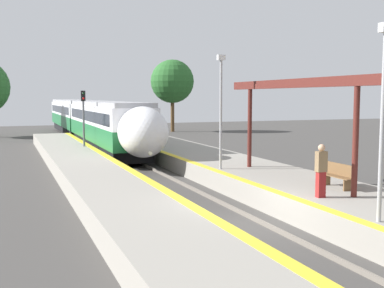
# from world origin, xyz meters

# --- Properties ---
(ground_plane) EXTENTS (120.00, 120.00, 0.00)m
(ground_plane) POSITION_xyz_m (0.00, 0.00, 0.00)
(ground_plane) COLOR #423F3D
(rail_left) EXTENTS (0.08, 90.00, 0.15)m
(rail_left) POSITION_xyz_m (-0.72, 0.00, 0.07)
(rail_left) COLOR slate
(rail_left) RESTS_ON ground_plane
(rail_right) EXTENTS (0.08, 90.00, 0.15)m
(rail_right) POSITION_xyz_m (0.72, 0.00, 0.07)
(rail_right) COLOR slate
(rail_right) RESTS_ON ground_plane
(train) EXTENTS (2.89, 41.00, 3.86)m
(train) POSITION_xyz_m (0.00, 30.78, 2.21)
(train) COLOR black
(train) RESTS_ON ground_plane
(platform_right) EXTENTS (4.32, 64.00, 0.87)m
(platform_right) POSITION_xyz_m (3.76, 0.00, 0.43)
(platform_right) COLOR gray
(platform_right) RESTS_ON ground_plane
(platform_left) EXTENTS (3.20, 64.00, 0.87)m
(platform_left) POSITION_xyz_m (-3.20, 0.00, 0.43)
(platform_left) COLOR gray
(platform_left) RESTS_ON ground_plane
(platform_bench) EXTENTS (0.44, 1.66, 0.89)m
(platform_bench) POSITION_xyz_m (4.34, 0.79, 1.34)
(platform_bench) COLOR brown
(platform_bench) RESTS_ON platform_right
(person_waiting) EXTENTS (0.36, 0.24, 1.79)m
(person_waiting) POSITION_xyz_m (2.68, -0.39, 1.80)
(person_waiting) COLOR maroon
(person_waiting) RESTS_ON platform_right
(railway_signal) EXTENTS (0.28, 0.28, 4.63)m
(railway_signal) POSITION_xyz_m (-2.16, 19.32, 2.81)
(railway_signal) COLOR #59595E
(railway_signal) RESTS_ON ground_plane
(lamppost_near) EXTENTS (0.36, 0.20, 5.27)m
(lamppost_near) POSITION_xyz_m (2.22, -3.60, 3.88)
(lamppost_near) COLOR #9E9EA3
(lamppost_near) RESTS_ON platform_right
(lamppost_mid) EXTENTS (0.36, 0.20, 5.27)m
(lamppost_mid) POSITION_xyz_m (2.22, 6.64, 3.88)
(lamppost_mid) COLOR #9E9EA3
(lamppost_mid) RESTS_ON platform_right
(station_canopy) EXTENTS (2.02, 10.45, 4.07)m
(station_canopy) POSITION_xyz_m (4.34, 2.99, 4.65)
(station_canopy) COLOR #511E19
(station_canopy) RESTS_ON platform_right
(background_tree_right) EXTENTS (5.20, 5.20, 8.65)m
(background_tree_right) POSITION_xyz_m (11.74, 41.39, 6.03)
(background_tree_right) COLOR brown
(background_tree_right) RESTS_ON ground_plane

